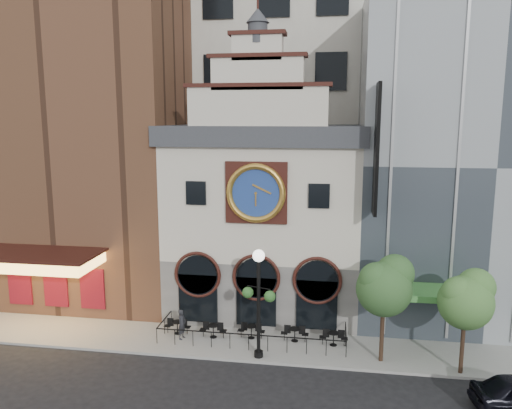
{
  "coord_description": "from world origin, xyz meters",
  "views": [
    {
      "loc": [
        4.41,
        -24.19,
        12.81
      ],
      "look_at": [
        -0.35,
        6.0,
        7.49
      ],
      "focal_mm": 35.0,
      "sensor_mm": 36.0,
      "label": 1
    }
  ],
  "objects_px": {
    "bistro_2": "(251,331)",
    "tree_right": "(467,298)",
    "lamppost": "(259,291)",
    "tree_left": "(385,284)",
    "bistro_4": "(333,338)",
    "bistro_3": "(295,333)",
    "bistro_1": "(213,330)",
    "bistro_0": "(177,326)",
    "pedestrian": "(182,324)"
  },
  "relations": [
    {
      "from": "bistro_2",
      "to": "lamppost",
      "type": "distance_m",
      "value": 3.97
    },
    {
      "from": "bistro_3",
      "to": "tree_left",
      "type": "xyz_separation_m",
      "value": [
        4.74,
        -1.59,
        3.74
      ]
    },
    {
      "from": "bistro_3",
      "to": "tree_left",
      "type": "distance_m",
      "value": 6.24
    },
    {
      "from": "bistro_1",
      "to": "pedestrian",
      "type": "height_order",
      "value": "pedestrian"
    },
    {
      "from": "lamppost",
      "to": "tree_left",
      "type": "relative_size",
      "value": 1.04
    },
    {
      "from": "bistro_2",
      "to": "tree_right",
      "type": "distance_m",
      "value": 11.87
    },
    {
      "from": "tree_right",
      "to": "pedestrian",
      "type": "bearing_deg",
      "value": 174.06
    },
    {
      "from": "bistro_4",
      "to": "tree_right",
      "type": "bearing_deg",
      "value": -17.83
    },
    {
      "from": "tree_right",
      "to": "tree_left",
      "type": "bearing_deg",
      "value": 170.14
    },
    {
      "from": "bistro_3",
      "to": "lamppost",
      "type": "relative_size",
      "value": 0.27
    },
    {
      "from": "bistro_1",
      "to": "bistro_2",
      "type": "xyz_separation_m",
      "value": [
        2.21,
        0.24,
        0.0
      ]
    },
    {
      "from": "bistro_4",
      "to": "tree_left",
      "type": "relative_size",
      "value": 0.28
    },
    {
      "from": "tree_left",
      "to": "tree_right",
      "type": "distance_m",
      "value": 3.92
    },
    {
      "from": "bistro_0",
      "to": "bistro_3",
      "type": "relative_size",
      "value": 1.0
    },
    {
      "from": "pedestrian",
      "to": "tree_right",
      "type": "height_order",
      "value": "tree_right"
    },
    {
      "from": "bistro_1",
      "to": "tree_right",
      "type": "distance_m",
      "value": 13.92
    },
    {
      "from": "bistro_0",
      "to": "bistro_2",
      "type": "height_order",
      "value": "same"
    },
    {
      "from": "lamppost",
      "to": "tree_right",
      "type": "relative_size",
      "value": 1.11
    },
    {
      "from": "bistro_0",
      "to": "tree_right",
      "type": "bearing_deg",
      "value": -7.95
    },
    {
      "from": "bistro_4",
      "to": "bistro_1",
      "type": "bearing_deg",
      "value": -179.6
    },
    {
      "from": "bistro_0",
      "to": "bistro_4",
      "type": "relative_size",
      "value": 1.0
    },
    {
      "from": "pedestrian",
      "to": "tree_right",
      "type": "xyz_separation_m",
      "value": [
        15.08,
        -1.57,
        3.06
      ]
    },
    {
      "from": "bistro_3",
      "to": "tree_right",
      "type": "height_order",
      "value": "tree_right"
    },
    {
      "from": "bistro_4",
      "to": "bistro_2",
      "type": "bearing_deg",
      "value": 177.64
    },
    {
      "from": "bistro_4",
      "to": "tree_left",
      "type": "bearing_deg",
      "value": -28.62
    },
    {
      "from": "bistro_0",
      "to": "tree_left",
      "type": "xyz_separation_m",
      "value": [
        11.71,
        -1.5,
        3.74
      ]
    },
    {
      "from": "bistro_3",
      "to": "bistro_4",
      "type": "bearing_deg",
      "value": -5.19
    },
    {
      "from": "bistro_3",
      "to": "pedestrian",
      "type": "height_order",
      "value": "pedestrian"
    },
    {
      "from": "pedestrian",
      "to": "tree_left",
      "type": "relative_size",
      "value": 0.31
    },
    {
      "from": "bistro_2",
      "to": "tree_right",
      "type": "height_order",
      "value": "tree_right"
    },
    {
      "from": "lamppost",
      "to": "tree_right",
      "type": "bearing_deg",
      "value": 18.0
    },
    {
      "from": "lamppost",
      "to": "bistro_1",
      "type": "bearing_deg",
      "value": 164.94
    },
    {
      "from": "bistro_2",
      "to": "tree_left",
      "type": "xyz_separation_m",
      "value": [
        7.27,
        -1.58,
        3.74
      ]
    },
    {
      "from": "bistro_3",
      "to": "bistro_1",
      "type": "bearing_deg",
      "value": -177.0
    },
    {
      "from": "bistro_4",
      "to": "pedestrian",
      "type": "bearing_deg",
      "value": -176.8
    },
    {
      "from": "bistro_1",
      "to": "bistro_4",
      "type": "height_order",
      "value": "same"
    },
    {
      "from": "bistro_0",
      "to": "bistro_4",
      "type": "xyz_separation_m",
      "value": [
        9.17,
        -0.12,
        0.0
      ]
    },
    {
      "from": "bistro_4",
      "to": "pedestrian",
      "type": "relative_size",
      "value": 0.9
    },
    {
      "from": "bistro_4",
      "to": "lamppost",
      "type": "bearing_deg",
      "value": -153.17
    },
    {
      "from": "bistro_0",
      "to": "lamppost",
      "type": "distance_m",
      "value": 6.47
    },
    {
      "from": "lamppost",
      "to": "bistro_4",
      "type": "bearing_deg",
      "value": 45.1
    },
    {
      "from": "bistro_4",
      "to": "tree_left",
      "type": "xyz_separation_m",
      "value": [
        2.54,
        -1.39,
        3.74
      ]
    },
    {
      "from": "bistro_4",
      "to": "tree_right",
      "type": "height_order",
      "value": "tree_right"
    },
    {
      "from": "bistro_3",
      "to": "lamppost",
      "type": "height_order",
      "value": "lamppost"
    },
    {
      "from": "bistro_1",
      "to": "pedestrian",
      "type": "bearing_deg",
      "value": -165.98
    },
    {
      "from": "lamppost",
      "to": "pedestrian",
      "type": "bearing_deg",
      "value": -179.55
    },
    {
      "from": "bistro_2",
      "to": "bistro_0",
      "type": "bearing_deg",
      "value": -179.02
    },
    {
      "from": "pedestrian",
      "to": "tree_left",
      "type": "height_order",
      "value": "tree_left"
    },
    {
      "from": "lamppost",
      "to": "tree_left",
      "type": "bearing_deg",
      "value": 23.72
    },
    {
      "from": "bistro_0",
      "to": "tree_left",
      "type": "height_order",
      "value": "tree_left"
    }
  ]
}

